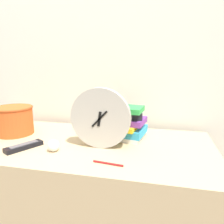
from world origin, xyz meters
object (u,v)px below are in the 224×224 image
(crumpled_paper_ball, at_px, (53,146))
(pen, at_px, (108,163))
(book_stack, at_px, (122,122))
(desk_clock, at_px, (100,118))
(tv_remote, at_px, (24,146))
(basket, at_px, (14,119))

(crumpled_paper_ball, bearing_deg, pen, -14.97)
(book_stack, height_order, crumpled_paper_ball, book_stack)
(book_stack, distance_m, pen, 0.32)
(crumpled_paper_ball, xyz_separation_m, pen, (0.26, -0.07, -0.02))
(book_stack, bearing_deg, pen, -89.55)
(desk_clock, bearing_deg, tv_remote, -164.05)
(crumpled_paper_ball, relative_size, pen, 0.43)
(book_stack, height_order, tv_remote, book_stack)
(book_stack, relative_size, crumpled_paper_ball, 5.10)
(book_stack, height_order, basket, book_stack)
(desk_clock, bearing_deg, basket, 170.69)
(book_stack, relative_size, basket, 1.32)
(tv_remote, bearing_deg, desk_clock, 15.95)
(desk_clock, distance_m, book_stack, 0.17)
(desk_clock, xyz_separation_m, pen, (0.07, -0.16, -0.13))
(book_stack, bearing_deg, crumpled_paper_ball, -137.33)
(desk_clock, xyz_separation_m, crumpled_paper_ball, (-0.19, -0.09, -0.11))
(desk_clock, relative_size, pen, 2.25)
(basket, distance_m, crumpled_paper_ball, 0.37)
(basket, height_order, tv_remote, basket)
(crumpled_paper_ball, height_order, pen, crumpled_paper_ball)
(basket, bearing_deg, crumpled_paper_ball, -28.79)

